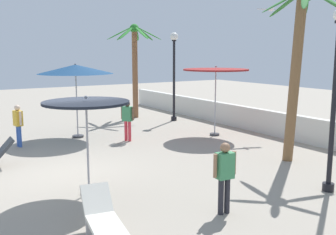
# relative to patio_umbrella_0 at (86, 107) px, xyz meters

# --- Properties ---
(ground_plane) EXTENTS (56.00, 56.00, 0.00)m
(ground_plane) POSITION_rel_patio_umbrella_0_xyz_m (-1.36, -0.01, -2.11)
(ground_plane) COLOR #9E9384
(boundary_wall) EXTENTS (25.20, 0.30, 0.99)m
(boundary_wall) POSITION_rel_patio_umbrella_0_xyz_m (-1.36, 8.87, -1.61)
(boundary_wall) COLOR silver
(boundary_wall) RESTS_ON ground_plane
(patio_umbrella_0) EXTENTS (2.02, 2.02, 2.39)m
(patio_umbrella_0) POSITION_rel_patio_umbrella_0_xyz_m (0.00, 0.00, 0.00)
(patio_umbrella_0) COLOR #333338
(patio_umbrella_0) RESTS_ON ground_plane
(patio_umbrella_1) EXTENTS (2.94, 2.94, 2.95)m
(patio_umbrella_1) POSITION_rel_patio_umbrella_0_xyz_m (-6.30, 1.92, 0.60)
(patio_umbrella_1) COLOR #333338
(patio_umbrella_1) RESTS_ON ground_plane
(patio_umbrella_2) EXTENTS (2.61, 2.61, 2.85)m
(patio_umbrella_2) POSITION_rel_patio_umbrella_0_xyz_m (-3.70, 6.81, 0.48)
(patio_umbrella_2) COLOR #333338
(patio_umbrella_2) RESTS_ON ground_plane
(palm_tree_0) EXTENTS (2.77, 2.68, 4.78)m
(palm_tree_0) POSITION_rel_patio_umbrella_0_xyz_m (-9.45, 6.14, 0.97)
(palm_tree_0) COLOR brown
(palm_tree_0) RESTS_ON ground_plane
(palm_tree_1) EXTENTS (2.73, 2.57, 5.31)m
(palm_tree_1) POSITION_rel_patio_umbrella_0_xyz_m (0.69, 6.39, 1.19)
(palm_tree_1) COLOR brown
(palm_tree_1) RESTS_ON ground_plane
(lamp_post_1) EXTENTS (0.39, 0.39, 4.31)m
(lamp_post_1) POSITION_rel_patio_umbrella_0_xyz_m (-7.58, 7.32, 0.62)
(lamp_post_1) COLOR black
(lamp_post_1) RESTS_ON ground_plane
(lamp_post_2) EXTENTS (0.31, 0.31, 4.37)m
(lamp_post_2) POSITION_rel_patio_umbrella_0_xyz_m (2.94, 5.06, 0.29)
(lamp_post_2) COLOR black
(lamp_post_2) RESTS_ON ground_plane
(lounge_chair_0) EXTENTS (1.95, 0.86, 0.84)m
(lounge_chair_0) POSITION_rel_patio_umbrella_0_xyz_m (2.54, -0.65, -1.72)
(lounge_chair_0) COLOR #B7B7BC
(lounge_chair_0) RESTS_ON ground_plane
(guest_0) EXTENTS (0.55, 0.30, 1.52)m
(guest_0) POSITION_rel_patio_umbrella_0_xyz_m (-5.89, -0.40, -1.19)
(guest_0) COLOR #3359B2
(guest_0) RESTS_ON ground_plane
(guest_1) EXTENTS (0.26, 0.56, 1.54)m
(guest_1) POSITION_rel_patio_umbrella_0_xyz_m (2.65, 1.99, -1.18)
(guest_1) COLOR #26262D
(guest_1) RESTS_ON ground_plane
(guest_2) EXTENTS (0.48, 0.40, 1.54)m
(guest_2) POSITION_rel_patio_umbrella_0_xyz_m (-4.66, 3.33, -1.18)
(guest_2) COLOR #D8333F
(guest_2) RESTS_ON ground_plane
(seagull_0) EXTENTS (0.50, 1.21, 0.15)m
(seagull_0) POSITION_rel_patio_umbrella_0_xyz_m (-3.30, 9.33, 3.01)
(seagull_0) COLOR white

